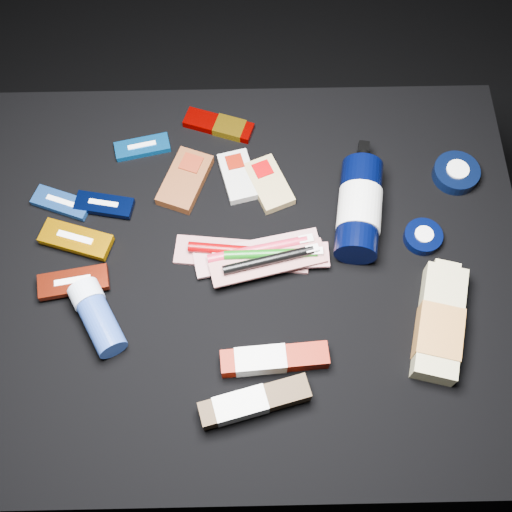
{
  "coord_description": "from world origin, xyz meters",
  "views": [
    {
      "loc": [
        0.01,
        -0.46,
        1.42
      ],
      "look_at": [
        0.01,
        0.01,
        0.42
      ],
      "focal_mm": 45.0,
      "sensor_mm": 36.0,
      "label": 1
    }
  ],
  "objects_px": {
    "bodywash_bottle": "(439,325)",
    "lotion_bottle": "(359,208)",
    "deodorant_stick": "(97,316)",
    "toothpaste_carton_red": "(270,360)"
  },
  "relations": [
    {
      "from": "deodorant_stick",
      "to": "toothpaste_carton_red",
      "type": "relative_size",
      "value": 0.78
    },
    {
      "from": "deodorant_stick",
      "to": "toothpaste_carton_red",
      "type": "distance_m",
      "value": 0.29
    },
    {
      "from": "deodorant_stick",
      "to": "bodywash_bottle",
      "type": "bearing_deg",
      "value": -31.05
    },
    {
      "from": "bodywash_bottle",
      "to": "lotion_bottle",
      "type": "bearing_deg",
      "value": 132.94
    },
    {
      "from": "lotion_bottle",
      "to": "bodywash_bottle",
      "type": "xyz_separation_m",
      "value": [
        0.12,
        -0.21,
        -0.02
      ]
    },
    {
      "from": "bodywash_bottle",
      "to": "deodorant_stick",
      "type": "xyz_separation_m",
      "value": [
        -0.56,
        0.02,
        0.0
      ]
    },
    {
      "from": "lotion_bottle",
      "to": "deodorant_stick",
      "type": "height_order",
      "value": "lotion_bottle"
    },
    {
      "from": "toothpaste_carton_red",
      "to": "lotion_bottle",
      "type": "bearing_deg",
      "value": 53.74
    },
    {
      "from": "lotion_bottle",
      "to": "toothpaste_carton_red",
      "type": "relative_size",
      "value": 1.38
    },
    {
      "from": "lotion_bottle",
      "to": "bodywash_bottle",
      "type": "relative_size",
      "value": 1.14
    }
  ]
}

